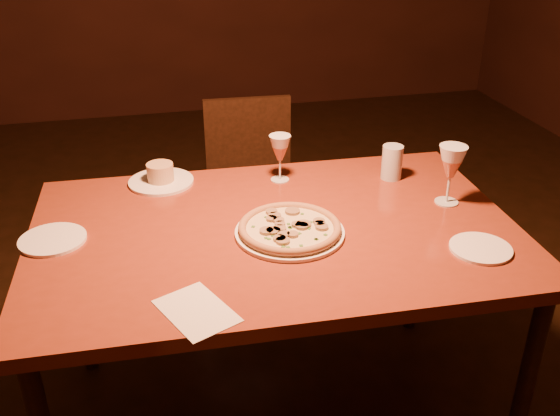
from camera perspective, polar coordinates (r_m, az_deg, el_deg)
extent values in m
cube|color=maroon|center=(1.90, -0.46, -2.33)|extent=(1.49, 0.99, 0.04)
cylinder|color=black|center=(2.45, -17.93, -7.03)|extent=(0.05, 0.05, 0.74)
cylinder|color=black|center=(2.05, 21.38, -15.55)|extent=(0.05, 0.05, 0.74)
cylinder|color=black|center=(2.61, 12.43, -3.96)|extent=(0.05, 0.05, 0.74)
cube|color=black|center=(2.87, -2.37, 1.18)|extent=(0.43, 0.43, 0.04)
cube|color=black|center=(2.96, -2.96, 6.46)|extent=(0.41, 0.05, 0.39)
cylinder|color=black|center=(2.82, -5.11, -4.67)|extent=(0.03, 0.03, 0.41)
cylinder|color=black|center=(3.11, -5.71, -1.49)|extent=(0.03, 0.03, 0.41)
cylinder|color=black|center=(2.86, 1.44, -4.07)|extent=(0.03, 0.03, 0.41)
cylinder|color=black|center=(3.14, 0.25, -0.99)|extent=(0.03, 0.03, 0.41)
cylinder|color=white|center=(1.85, 0.89, -2.26)|extent=(0.33, 0.33, 0.01)
cylinder|color=beige|center=(1.84, 0.90, -1.94)|extent=(0.30, 0.30, 0.01)
torus|color=tan|center=(1.84, 0.90, -1.78)|extent=(0.31, 0.31, 0.02)
cylinder|color=white|center=(2.21, -10.82, 2.39)|extent=(0.22, 0.22, 0.01)
cylinder|color=tan|center=(2.19, -10.90, 3.24)|extent=(0.09, 0.09, 0.06)
cylinder|color=silver|center=(2.22, 10.20, 4.14)|extent=(0.07, 0.07, 0.12)
cylinder|color=white|center=(1.93, -20.08, -2.73)|extent=(0.19, 0.19, 0.01)
cylinder|color=white|center=(1.86, 17.87, -3.53)|extent=(0.18, 0.18, 0.01)
cube|color=silver|center=(1.55, -7.64, -9.30)|extent=(0.21, 0.25, 0.00)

